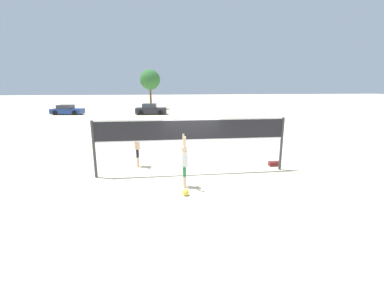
% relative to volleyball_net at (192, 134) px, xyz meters
% --- Properties ---
extents(ground_plane, '(200.00, 200.00, 0.00)m').
position_rel_volleyball_net_xyz_m(ground_plane, '(0.00, 0.00, -1.83)').
color(ground_plane, beige).
extents(volleyball_net, '(8.65, 0.12, 2.53)m').
position_rel_volleyball_net_xyz_m(volleyball_net, '(0.00, 0.00, 0.00)').
color(volleyball_net, '#38383D').
rests_on(volleyball_net, ground_plane).
extents(player_spiker, '(0.28, 0.70, 2.12)m').
position_rel_volleyball_net_xyz_m(player_spiker, '(-0.51, -1.58, -0.71)').
color(player_spiker, beige).
rests_on(player_spiker, ground_plane).
extents(player_blocker, '(0.28, 0.72, 2.22)m').
position_rel_volleyball_net_xyz_m(player_blocker, '(-2.55, 1.35, -0.65)').
color(player_blocker, beige).
rests_on(player_blocker, ground_plane).
extents(volleyball, '(0.23, 0.23, 0.23)m').
position_rel_volleyball_net_xyz_m(volleyball, '(-0.54, -2.40, -1.71)').
color(volleyball, yellow).
rests_on(volleyball, ground_plane).
extents(gear_bag, '(0.56, 0.28, 0.22)m').
position_rel_volleyball_net_xyz_m(gear_bag, '(4.28, 0.59, -1.72)').
color(gear_bag, maroon).
rests_on(gear_bag, ground_plane).
extents(parked_car_near, '(4.36, 2.22, 1.33)m').
position_rel_volleyball_net_xyz_m(parked_car_near, '(-14.11, 26.39, -1.23)').
color(parked_car_near, navy).
rests_on(parked_car_near, ground_plane).
extents(parked_car_mid, '(4.32, 2.23, 1.48)m').
position_rel_volleyball_net_xyz_m(parked_car_mid, '(-2.57, 25.12, -1.17)').
color(parked_car_mid, '#232328').
rests_on(parked_car_mid, ground_plane).
extents(tree_left_cluster, '(3.37, 3.37, 6.57)m').
position_rel_volleyball_net_xyz_m(tree_left_cluster, '(-2.81, 33.66, 3.02)').
color(tree_left_cluster, brown).
rests_on(tree_left_cluster, ground_plane).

